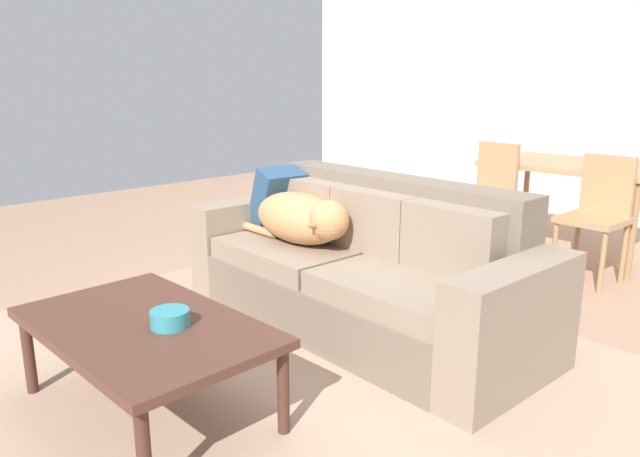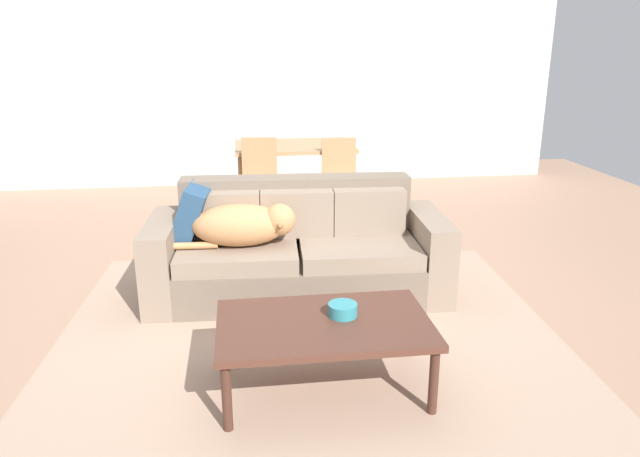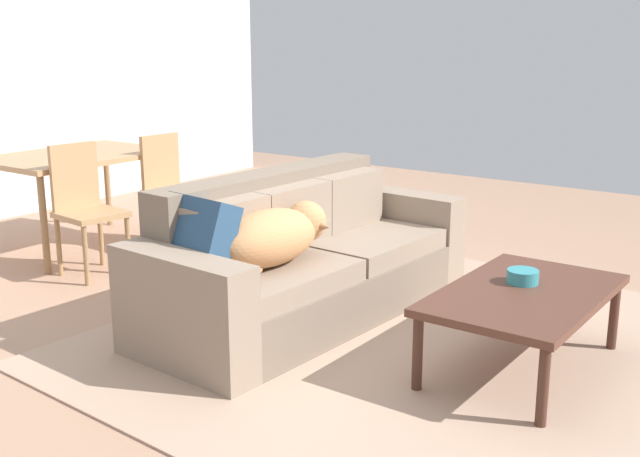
% 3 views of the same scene
% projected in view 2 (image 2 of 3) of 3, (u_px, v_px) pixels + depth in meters
% --- Properties ---
extents(ground_plane, '(10.00, 10.00, 0.00)m').
position_uv_depth(ground_plane, '(287.00, 303.00, 4.41)').
color(ground_plane, tan).
extents(back_partition, '(8.00, 0.12, 2.70)m').
position_uv_depth(back_partition, '(260.00, 81.00, 7.78)').
color(back_partition, silver).
rests_on(back_partition, ground).
extents(area_rug, '(3.41, 3.09, 0.01)m').
position_uv_depth(area_rug, '(309.00, 333.00, 3.95)').
color(area_rug, tan).
rests_on(area_rug, ground).
extents(couch, '(2.25, 0.99, 0.85)m').
position_uv_depth(couch, '(298.00, 251.00, 4.52)').
color(couch, '#736354').
rests_on(couch, ground).
extents(dog_on_left_cushion, '(0.87, 0.40, 0.31)m').
position_uv_depth(dog_on_left_cushion, '(245.00, 224.00, 4.29)').
color(dog_on_left_cushion, tan).
rests_on(dog_on_left_cushion, couch).
extents(throw_pillow_by_left_arm, '(0.34, 0.46, 0.45)m').
position_uv_depth(throw_pillow_by_left_arm, '(191.00, 214.00, 4.41)').
color(throw_pillow_by_left_arm, navy).
rests_on(throw_pillow_by_left_arm, couch).
extents(coffee_table, '(1.15, 0.71, 0.42)m').
position_uv_depth(coffee_table, '(324.00, 328.00, 3.20)').
color(coffee_table, '#543024').
rests_on(coffee_table, ground).
extents(bowl_on_coffee_table, '(0.16, 0.16, 0.07)m').
position_uv_depth(bowl_on_coffee_table, '(343.00, 310.00, 3.25)').
color(bowl_on_coffee_table, teal).
rests_on(bowl_on_coffee_table, coffee_table).
extents(dining_table, '(1.32, 0.91, 0.75)m').
position_uv_depth(dining_table, '(294.00, 151.00, 6.67)').
color(dining_table, tan).
rests_on(dining_table, ground).
extents(dining_chair_near_left, '(0.44, 0.44, 0.92)m').
position_uv_depth(dining_chair_near_left, '(259.00, 179.00, 6.08)').
color(dining_chair_near_left, tan).
rests_on(dining_chair_near_left, ground).
extents(dining_chair_near_right, '(0.42, 0.42, 0.89)m').
position_uv_depth(dining_chair_near_right, '(340.00, 176.00, 6.22)').
color(dining_chair_near_right, tan).
rests_on(dining_chair_near_right, ground).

